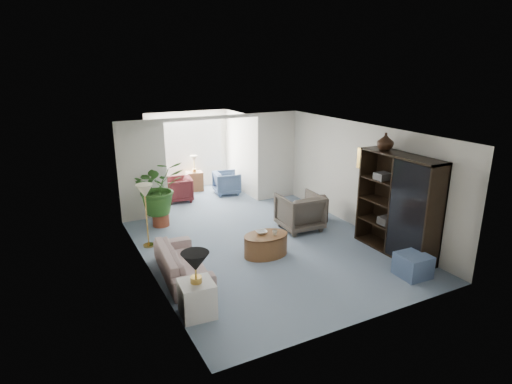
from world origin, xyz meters
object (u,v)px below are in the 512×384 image
coffee_table (266,245)px  wingback_chair (300,212)px  table_lamp (195,262)px  cabinet_urn (385,141)px  end_table (197,299)px  framed_picture (367,160)px  coffee_bowl (261,232)px  coffee_cup (275,233)px  floor_lamp (145,191)px  side_table_dark (317,209)px  entertainment_cabinet (398,205)px  sunroom_table (195,181)px  sunroom_chair_blue (227,183)px  ottoman (413,265)px  sofa (182,262)px  plant_pot (161,219)px  sunroom_chair_maroon (179,189)px

coffee_table → wingback_chair: size_ratio=1.00×
table_lamp → cabinet_urn: bearing=10.3°
end_table → coffee_table: bearing=35.3°
framed_picture → wingback_chair: 1.95m
coffee_bowl → coffee_cup: (0.20, -0.20, 0.02)m
floor_lamp → wingback_chair: 3.60m
end_table → cabinet_urn: size_ratio=1.61×
table_lamp → coffee_cup: 2.55m
cabinet_urn → end_table: bearing=-169.7°
floor_lamp → wingback_chair: size_ratio=0.38×
side_table_dark → entertainment_cabinet: (0.34, -2.30, 0.74)m
framed_picture → wingback_chair: bearing=149.5°
framed_picture → floor_lamp: size_ratio=1.39×
end_table → wingback_chair: bearing=34.2°
side_table_dark → coffee_table: bearing=-150.4°
floor_lamp → sunroom_table: 4.29m
end_table → sunroom_chair_blue: size_ratio=0.77×
coffee_bowl → entertainment_cabinet: 2.82m
ottoman → sunroom_table: size_ratio=0.91×
side_table_dark → sunroom_chair_blue: (-1.10, 3.10, 0.04)m
framed_picture → sofa: 4.69m
table_lamp → plant_pot: (0.52, 4.03, -0.76)m
table_lamp → sunroom_chair_blue: table_lamp is taller
sofa → side_table_dark: side_table_dark is taller
sofa → table_lamp: bearing=176.0°
end_table → table_lamp: (0.00, 0.00, 0.63)m
sunroom_table → coffee_table: bearing=-92.9°
coffee_bowl → sunroom_chair_blue: bearing=75.9°
coffee_cup → framed_picture: bearing=5.5°
table_lamp → ottoman: (3.98, -0.63, -0.70)m
floor_lamp → sunroom_chair_maroon: (1.54, 2.75, -0.91)m
floor_lamp → cabinet_urn: cabinet_urn is taller
sofa → plant_pot: (0.32, 2.68, -0.11)m
cabinet_urn → sunroom_chair_blue: bearing=106.3°
sunroom_chair_maroon → side_table_dark: bearing=49.1°
coffee_table → coffee_bowl: 0.28m
floor_lamp → ottoman: bearing=-41.7°
end_table → sunroom_table: 6.84m
side_table_dark → plant_pot: side_table_dark is taller
sunroom_chair_maroon → sunroom_table: (0.75, 0.75, -0.04)m
plant_pot → entertainment_cabinet: bearing=-43.6°
wingback_chair → side_table_dark: size_ratio=1.57×
framed_picture → ottoman: framed_picture is taller
coffee_table → coffee_bowl: (-0.05, 0.10, 0.25)m
table_lamp → wingback_chair: table_lamp is taller
coffee_cup → sunroom_chair_blue: sunroom_chair_blue is taller
coffee_table → entertainment_cabinet: 2.80m
sunroom_table → coffee_bowl: bearing=-93.5°
wingback_chair → ottoman: size_ratio=1.76×
entertainment_cabinet → sunroom_chair_maroon: size_ratio=2.79×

